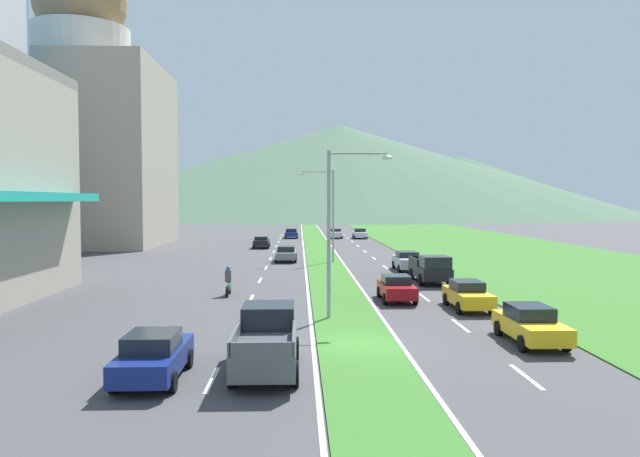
{
  "coord_description": "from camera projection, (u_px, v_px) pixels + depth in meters",
  "views": [
    {
      "loc": [
        -2.31,
        -23.16,
        5.77
      ],
      "look_at": [
        0.42,
        53.53,
        2.08
      ],
      "focal_mm": 33.45,
      "sensor_mm": 36.0,
      "label": 1
    }
  ],
  "objects": [
    {
      "name": "lane_dash_right_6",
      "position": [
        386.0,
        267.0,
        50.9
      ],
      "size": [
        0.16,
        2.8,
        0.01
      ],
      "primitive_type": "cube",
      "color": "silver",
      "rests_on": "ground_plane"
    },
    {
      "name": "lane_dash_left_5",
      "position": [
        260.0,
        280.0,
        42.67
      ],
      "size": [
        0.16,
        2.8,
        0.01
      ],
      "primitive_type": "cube",
      "color": "silver",
      "rests_on": "ground_plane"
    },
    {
      "name": "edge_line_median_left",
      "position": [
        303.0,
        241.0,
        83.31
      ],
      "size": [
        0.16,
        240.0,
        0.01
      ],
      "primitive_type": "cube",
      "color": "silver",
      "rests_on": "ground_plane"
    },
    {
      "name": "lane_dash_right_3",
      "position": [
        461.0,
        326.0,
        27.29
      ],
      "size": [
        0.16,
        2.8,
        0.01
      ],
      "primitive_type": "cube",
      "color": "silver",
      "rests_on": "ground_plane"
    },
    {
      "name": "lane_dash_left_12",
      "position": [
        282.0,
        235.0,
        97.74
      ],
      "size": [
        0.16,
        2.8,
        0.01
      ],
      "primitive_type": "cube",
      "color": "silver",
      "rests_on": "ground_plane"
    },
    {
      "name": "car_5",
      "position": [
        468.0,
        295.0,
        31.4
      ],
      "size": [
        1.86,
        4.35,
        1.5
      ],
      "rotation": [
        0.0,
        0.0,
        -1.57
      ],
      "color": "yellow",
      "rests_on": "ground_plane"
    },
    {
      "name": "lane_dash_right_8",
      "position": [
        365.0,
        251.0,
        66.63
      ],
      "size": [
        0.16,
        2.8,
        0.01
      ],
      "primitive_type": "cube",
      "color": "silver",
      "rests_on": "ground_plane"
    },
    {
      "name": "grass_median",
      "position": [
        315.0,
        241.0,
        83.37
      ],
      "size": [
        3.2,
        240.0,
        0.06
      ],
      "primitive_type": "cube",
      "color": "#387028",
      "rests_on": "ground_plane"
    },
    {
      "name": "pickup_truck_1",
      "position": [
        431.0,
        269.0,
        41.27
      ],
      "size": [
        2.18,
        5.4,
        2.0
      ],
      "rotation": [
        0.0,
        0.0,
        -1.57
      ],
      "color": "black",
      "rests_on": "ground_plane"
    },
    {
      "name": "lane_dash_left_8",
      "position": [
        274.0,
        252.0,
        66.27
      ],
      "size": [
        0.16,
        2.8,
        0.01
      ],
      "primitive_type": "cube",
      "color": "silver",
      "rests_on": "ground_plane"
    },
    {
      "name": "street_lamp_near",
      "position": [
        337.0,
        221.0,
        28.64
      ],
      "size": [
        3.16,
        0.32,
        8.14
      ],
      "color": "#99999E",
      "rests_on": "ground_plane"
    },
    {
      "name": "pickup_truck_0",
      "position": [
        267.0,
        340.0,
        20.28
      ],
      "size": [
        2.18,
        5.4,
        2.0
      ],
      "rotation": [
        0.0,
        0.0,
        1.57
      ],
      "color": "#515459",
      "rests_on": "ground_plane"
    },
    {
      "name": "lane_dash_right_7",
      "position": [
        374.0,
        258.0,
        58.76
      ],
      "size": [
        0.16,
        2.8,
        0.01
      ],
      "primitive_type": "cube",
      "color": "silver",
      "rests_on": "ground_plane"
    },
    {
      "name": "hill_far_left",
      "position": [
        234.0,
        183.0,
        281.65
      ],
      "size": [
        166.33,
        166.33,
        27.51
      ],
      "primitive_type": "cone",
      "color": "#47664C",
      "rests_on": "ground_plane"
    },
    {
      "name": "grass_verge_right",
      "position": [
        461.0,
        241.0,
        84.1
      ],
      "size": [
        24.0,
        240.0,
        0.06
      ],
      "primitive_type": "cube",
      "color": "#387028",
      "rests_on": "ground_plane"
    },
    {
      "name": "hill_far_center",
      "position": [
        339.0,
        169.0,
        254.06
      ],
      "size": [
        237.52,
        237.52,
        37.66
      ],
      "primitive_type": "cone",
      "color": "#47664C",
      "rests_on": "ground_plane"
    },
    {
      "name": "lane_dash_left_9",
      "position": [
        276.0,
        246.0,
        74.13
      ],
      "size": [
        0.16,
        2.8,
        0.01
      ],
      "primitive_type": "cube",
      "color": "silver",
      "rests_on": "ground_plane"
    },
    {
      "name": "lane_dash_left_4",
      "position": [
        251.0,
        299.0,
        34.8
      ],
      "size": [
        0.16,
        2.8,
        0.01
      ],
      "primitive_type": "cube",
      "color": "silver",
      "rests_on": "ground_plane"
    },
    {
      "name": "car_3",
      "position": [
        286.0,
        254.0,
        55.84
      ],
      "size": [
        1.97,
        4.41,
        1.44
      ],
      "rotation": [
        0.0,
        0.0,
        1.57
      ],
      "color": "slate",
      "rests_on": "ground_plane"
    },
    {
      "name": "car_1",
      "position": [
        291.0,
        233.0,
        89.73
      ],
      "size": [
        1.98,
        4.19,
        1.45
      ],
      "rotation": [
        0.0,
        0.0,
        1.57
      ],
      "color": "navy",
      "rests_on": "ground_plane"
    },
    {
      "name": "lane_dash_right_9",
      "position": [
        358.0,
        246.0,
        74.5
      ],
      "size": [
        0.16,
        2.8,
        0.01
      ],
      "primitive_type": "cube",
      "color": "silver",
      "rests_on": "ground_plane"
    },
    {
      "name": "motorcycle_rider",
      "position": [
        228.0,
        283.0,
        35.86
      ],
      "size": [
        0.36,
        2.0,
        1.8
      ],
      "rotation": [
        0.0,
        0.0,
        1.57
      ],
      "color": "black",
      "rests_on": "ground_plane"
    },
    {
      "name": "edge_line_median_right",
      "position": [
        328.0,
        241.0,
        83.43
      ],
      "size": [
        0.16,
        240.0,
        0.01
      ],
      "primitive_type": "cube",
      "color": "silver",
      "rests_on": "ground_plane"
    },
    {
      "name": "car_9",
      "position": [
        360.0,
        233.0,
        89.18
      ],
      "size": [
        2.0,
        4.14,
        1.49
      ],
      "rotation": [
        0.0,
        0.0,
        -1.57
      ],
      "color": "silver",
      "rests_on": "ground_plane"
    },
    {
      "name": "hill_far_right",
      "position": [
        455.0,
        183.0,
        302.21
      ],
      "size": [
        158.98,
        158.98,
        28.67
      ],
      "primitive_type": "cone",
      "color": "#47664C",
      "rests_on": "ground_plane"
    },
    {
      "name": "lane_dash_right_2",
      "position": [
        526.0,
        377.0,
        19.43
      ],
      "size": [
        0.16,
        2.8,
        0.01
      ],
      "primitive_type": "cube",
      "color": "silver",
      "rests_on": "ground_plane"
    },
    {
      "name": "car_7",
      "position": [
        396.0,
        288.0,
        34.0
      ],
      "size": [
        1.89,
        4.01,
        1.45
      ],
      "rotation": [
        0.0,
        0.0,
        -1.57
      ],
      "color": "maroon",
      "rests_on": "ground_plane"
    },
    {
      "name": "lane_dash_right_10",
      "position": [
        352.0,
        242.0,
        82.37
      ],
      "size": [
        0.16,
        2.8,
        0.01
      ],
      "primitive_type": "cube",
      "color": "silver",
      "rests_on": "ground_plane"
    },
    {
      "name": "ground_plane",
      "position": [
        358.0,
        346.0,
        23.48
      ],
      "size": [
        600.0,
        600.0,
        0.0
      ],
      "primitive_type": "plane",
      "color": "#424244"
    },
    {
      "name": "lane_dash_left_7",
      "position": [
        270.0,
        259.0,
        58.4
      ],
      "size": [
        0.16,
        2.8,
        0.01
      ],
      "primitive_type": "cube",
      "color": "silver",
      "rests_on": "ground_plane"
    },
    {
      "name": "lane_dash_left_2",
      "position": [
        212.0,
        380.0,
        19.06
      ],
      "size": [
        0.16,
        2.8,
        0.01
      ],
      "primitive_type": "cube",
      "color": "silver",
      "rests_on": "ground_plane"
    },
    {
      "name": "lane_dash_right_5",
      "position": [
        401.0,
        280.0,
        43.03
      ],
      "size": [
        0.16,
        2.8,
        0.01
      ],
      "primitive_type": "cube",
      "color": "silver",
      "rests_on": "ground_plane"
    },
    {
      "name": "lane_dash_left_6",
      "position": [
        266.0,
        268.0,
        50.53
      ],
      "size": [
        0.16,
        2.8,
        0.01
      ],
      "primitive_type": "cube",
      "color": "silver",
      "rests_on": "ground_plane"
    },
    {
      "name": "lane_dash_right_11",
      "position": [
        348.0,
        238.0,
        90.23
      ],
      "size": [
        0.16,
        2.8,
        0.01
      ],
      "primitive_type": "cube",
      "color": "silver",
      "rests_on": "ground_plane"
    },
    {
      "name": "car_6",
      "position": [
        153.0,
        356.0,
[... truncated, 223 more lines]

